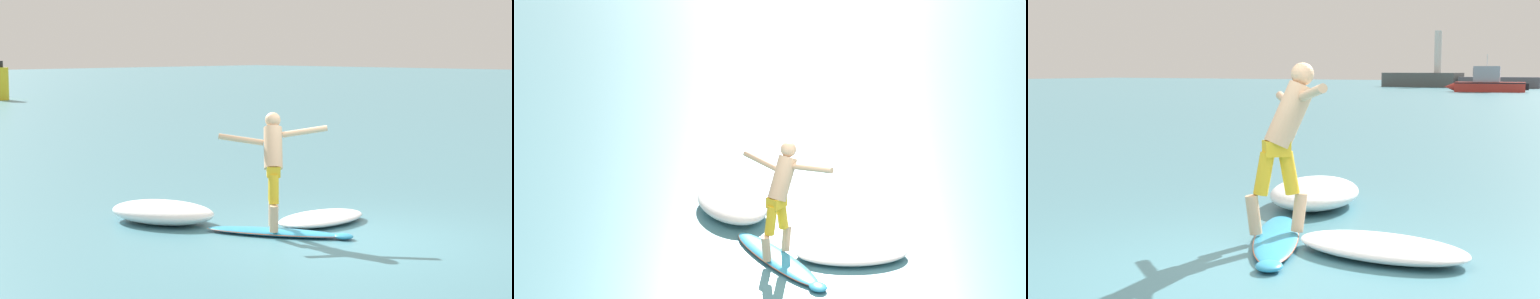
% 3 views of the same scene
% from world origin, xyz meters
% --- Properties ---
extents(ground_plane, '(200.00, 200.00, 0.00)m').
position_xyz_m(ground_plane, '(0.00, 0.00, 0.00)').
color(ground_plane, teal).
extents(surfboard, '(1.40, 2.17, 0.23)m').
position_xyz_m(surfboard, '(-0.46, 0.92, 0.05)').
color(surfboard, '#319ACC').
rests_on(surfboard, ground).
extents(surfer, '(1.25, 1.23, 1.74)m').
position_xyz_m(surfer, '(-0.40, 1.04, 1.13)').
color(surfer, '#DAAE86').
rests_on(surfer, surfboard).
extents(fishing_boat_near_jetty, '(6.23, 2.75, 2.87)m').
position_xyz_m(fishing_boat_near_jetty, '(-11.73, 49.81, 0.67)').
color(fishing_boat_near_jetty, red).
rests_on(fishing_boat_near_jetty, ground).
extents(wave_foam_at_tail, '(1.75, 0.97, 0.19)m').
position_xyz_m(wave_foam_at_tail, '(0.67, 0.99, 0.09)').
color(wave_foam_at_tail, white).
rests_on(wave_foam_at_tail, ground).
extents(wave_foam_at_nose, '(1.59, 2.06, 0.36)m').
position_xyz_m(wave_foam_at_nose, '(-1.07, 2.86, 0.18)').
color(wave_foam_at_nose, white).
rests_on(wave_foam_at_nose, ground).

